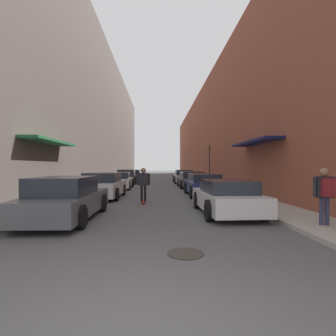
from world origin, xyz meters
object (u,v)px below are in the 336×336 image
(parked_car_left_1, at_px, (103,186))
(parked_car_left_2, at_px, (118,181))
(parked_car_left_3, at_px, (127,177))
(pedestrian, at_px, (325,189))
(parked_car_left_4, at_px, (133,175))
(parked_car_right_3, at_px, (184,177))
(parked_car_left_0, at_px, (66,199))
(skateboarder, at_px, (143,182))
(parked_car_right_0, at_px, (227,197))
(manhole_cover, at_px, (186,254))
(parked_car_right_1, at_px, (203,185))
(parked_car_right_2, at_px, (191,180))
(traffic_light, at_px, (209,160))

(parked_car_left_1, distance_m, parked_car_left_2, 5.67)
(parked_car_left_1, height_order, parked_car_left_3, parked_car_left_3)
(parked_car_left_2, height_order, pedestrian, pedestrian)
(parked_car_left_4, relative_size, parked_car_right_3, 0.90)
(parked_car_left_4, bearing_deg, parked_car_left_0, -89.80)
(parked_car_left_2, distance_m, skateboarder, 8.02)
(parked_car_right_0, height_order, manhole_cover, parked_car_right_0)
(parked_car_right_0, height_order, parked_car_right_3, parked_car_right_3)
(parked_car_left_0, xyz_separation_m, parked_car_right_3, (5.42, 17.48, -0.00))
(parked_car_left_1, distance_m, parked_car_left_4, 16.84)
(parked_car_right_0, height_order, parked_car_right_1, parked_car_right_1)
(manhole_cover, relative_size, pedestrian, 0.46)
(parked_car_left_1, relative_size, parked_car_right_3, 0.96)
(skateboarder, bearing_deg, parked_car_right_1, 41.92)
(manhole_cover, bearing_deg, parked_car_left_2, 103.38)
(parked_car_left_1, bearing_deg, skateboarder, -42.20)
(parked_car_left_1, bearing_deg, parked_car_right_0, -42.31)
(parked_car_left_0, bearing_deg, skateboarder, 58.01)
(parked_car_right_0, relative_size, parked_car_right_2, 0.94)
(parked_car_right_0, xyz_separation_m, parked_car_right_3, (0.11, 16.72, 0.06))
(parked_car_right_0, height_order, pedestrian, pedestrian)
(parked_car_right_1, relative_size, traffic_light, 1.37)
(parked_car_right_0, relative_size, traffic_light, 1.19)
(parked_car_left_0, relative_size, skateboarder, 2.74)
(parked_car_left_1, xyz_separation_m, skateboarder, (2.22, -2.01, 0.34))
(parked_car_left_3, xyz_separation_m, parked_car_right_0, (5.41, -16.05, -0.07))
(parked_car_left_2, relative_size, traffic_light, 1.22)
(parked_car_left_2, xyz_separation_m, pedestrian, (7.36, -12.85, 0.47))
(parked_car_right_0, bearing_deg, parked_car_left_3, 108.62)
(traffic_light, bearing_deg, parked_car_left_4, 132.02)
(parked_car_left_4, xyz_separation_m, parked_car_right_3, (5.50, -4.94, 0.04))
(parked_car_right_3, bearing_deg, parked_car_right_2, -89.22)
(parked_car_right_2, relative_size, pedestrian, 2.80)
(parked_car_right_0, xyz_separation_m, parked_car_right_1, (0.18, 5.74, 0.03))
(parked_car_left_2, xyz_separation_m, parked_car_left_4, (-0.03, 11.16, 0.01))
(parked_car_left_1, distance_m, parked_car_left_3, 11.23)
(parked_car_left_0, height_order, traffic_light, traffic_light)
(parked_car_right_1, bearing_deg, parked_car_left_0, -130.19)
(parked_car_left_3, height_order, traffic_light, traffic_light)
(parked_car_right_2, height_order, traffic_light, traffic_light)
(parked_car_left_4, xyz_separation_m, traffic_light, (7.43, -8.25, 1.60))
(parked_car_left_3, bearing_deg, parked_car_left_1, -89.44)
(pedestrian, bearing_deg, parked_car_left_3, 111.92)
(parked_car_right_2, xyz_separation_m, manhole_cover, (-2.07, -15.32, -0.60))
(parked_car_right_0, bearing_deg, parked_car_left_2, 117.06)
(parked_car_right_3, distance_m, pedestrian, 19.17)
(parked_car_right_3, height_order, traffic_light, traffic_light)
(traffic_light, bearing_deg, parked_car_left_3, 160.48)
(parked_car_right_1, bearing_deg, traffic_light, 76.35)
(parked_car_right_2, distance_m, traffic_light, 3.30)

